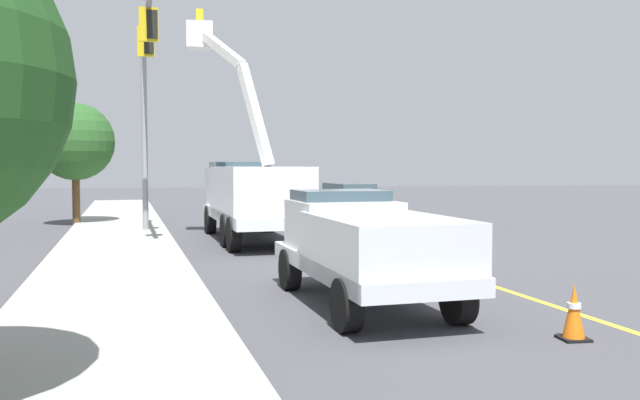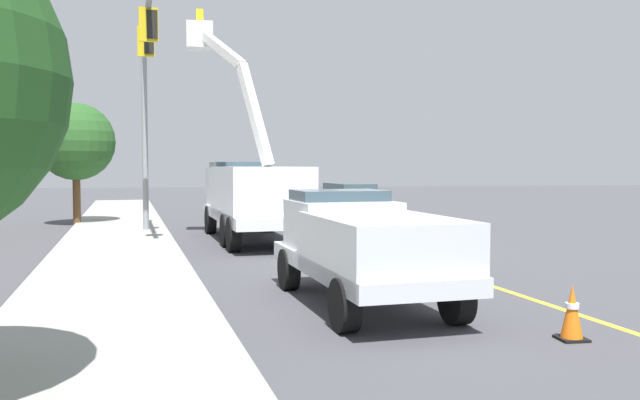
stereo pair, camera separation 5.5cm
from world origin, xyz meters
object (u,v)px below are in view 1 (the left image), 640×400
Objects in this scene: utility_bucket_truck at (252,193)px; traffic_cone_leading at (574,313)px; traffic_cone_mid_front at (349,243)px; passing_minivan at (349,198)px; traffic_cone_mid_rear at (279,217)px; service_pickup_truck at (364,244)px; traffic_signal_mast at (146,78)px.

traffic_cone_leading is at bearing -164.38° from utility_bucket_truck.
utility_bucket_truck is 11.73× the size of traffic_cone_mid_front.
traffic_cone_leading is at bearing 176.59° from passing_minivan.
service_pickup_truck is at bearing -179.94° from traffic_cone_mid_rear.
traffic_cone_mid_front is (9.55, 1.40, -0.05)m from traffic_cone_leading.
traffic_cone_leading is (-2.88, -2.48, -0.71)m from service_pickup_truck.
service_pickup_truck is at bearing 40.80° from traffic_cone_leading.
traffic_cone_mid_front is at bearing -172.92° from traffic_cone_mid_rear.
utility_bucket_truck is 10.54m from passing_minivan.
traffic_signal_mast is at bearing 69.62° from utility_bucket_truck.
traffic_signal_mast is (5.71, 6.09, 5.26)m from traffic_cone_mid_front.
passing_minivan is 5.74× the size of traffic_cone_mid_rear.
service_pickup_truck is 8.08× the size of traffic_cone_mid_front.
passing_minivan reaches higher than traffic_cone_leading.
utility_bucket_truck is at bearing 15.62° from traffic_cone_leading.
passing_minivan is 6.94× the size of traffic_cone_mid_front.
passing_minivan is at bearing -30.07° from utility_bucket_truck.
utility_bucket_truck is 1.69× the size of passing_minivan.
traffic_cone_leading is (-13.93, -3.89, -1.23)m from utility_bucket_truck.
service_pickup_truck is 0.69× the size of traffic_signal_mast.
service_pickup_truck is 14.10m from traffic_signal_mast.
utility_bucket_truck is at bearing 149.93° from passing_minivan.
traffic_cone_mid_rear is at bearing -17.13° from utility_bucket_truck.
utility_bucket_truck reaches higher than service_pickup_truck.
service_pickup_truck is at bearing -172.73° from utility_bucket_truck.
utility_bucket_truck is at bearing -110.38° from traffic_signal_mast.
utility_bucket_truck reaches higher than traffic_cone_mid_rear.
traffic_cone_mid_rear is (4.52, -1.39, -1.21)m from utility_bucket_truck.
service_pickup_truck reaches higher than passing_minivan.
service_pickup_truck is at bearing 170.74° from traffic_cone_mid_front.
traffic_signal_mast is (-3.19, 4.98, 5.19)m from traffic_cone_mid_rear.
service_pickup_truck is 15.59m from traffic_cone_mid_rear.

